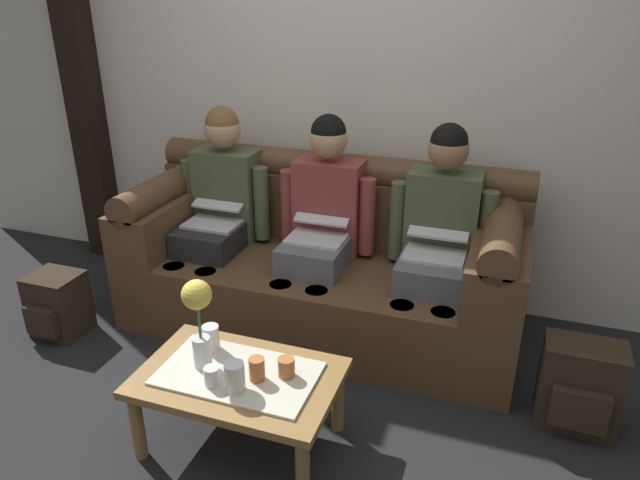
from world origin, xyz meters
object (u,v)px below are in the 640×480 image
object	(u,v)px
cup_far_left	(286,367)
backpack_right	(579,387)
person_left	(220,205)
flower_vase	(198,313)
cup_near_right	(212,376)
cup_far_center	(211,338)
coffee_table	(239,384)
person_middle	(323,218)
cup_far_right	(235,377)
person_right	(439,233)
backpack_left	(58,305)
couch	(323,264)
cup_near_left	(257,369)

from	to	relation	value
cup_far_left	backpack_right	distance (m)	1.32
person_left	flower_vase	world-z (taller)	person_left
flower_vase	cup_near_right	world-z (taller)	flower_vase
flower_vase	cup_far_center	size ratio (longest dim) A/B	3.50
coffee_table	flower_vase	world-z (taller)	flower_vase
person_left	person_middle	world-z (taller)	same
person_middle	cup_far_right	bearing A→B (deg)	-87.92
person_right	cup_near_right	world-z (taller)	person_right
cup_far_right	cup_far_left	bearing A→B (deg)	44.47
person_left	cup_far_right	distance (m)	1.39
cup_far_right	backpack_right	world-z (taller)	cup_far_right
person_right	cup_far_left	xyz separation A→B (m)	(-0.44, -1.03, -0.24)
cup_far_center	backpack_right	size ratio (longest dim) A/B	0.27
cup_far_right	backpack_right	size ratio (longest dim) A/B	0.30
person_left	backpack_left	size ratio (longest dim) A/B	3.34
cup_near_right	cup_far_right	xyz separation A→B (m)	(0.10, -0.00, 0.02)
coffee_table	cup_near_right	xyz separation A→B (m)	(-0.06, -0.10, 0.10)
person_right	backpack_left	xyz separation A→B (m)	(-2.03, -0.63, -0.48)
cup_near_right	cup_far_left	world-z (taller)	cup_far_left
person_middle	couch	bearing A→B (deg)	90.00
cup_far_left	backpack_right	bearing A→B (deg)	25.26
cup_near_right	cup_far_right	distance (m)	0.11
person_right	flower_vase	bearing A→B (deg)	-126.58
person_right	backpack_left	size ratio (longest dim) A/B	3.34
flower_vase	cup_far_center	distance (m)	0.24
couch	cup_far_right	bearing A→B (deg)	-87.92
couch	person_left	xyz separation A→B (m)	(-0.64, -0.00, 0.29)
flower_vase	backpack_right	world-z (taller)	flower_vase
cup_near_right	couch	bearing A→B (deg)	87.03
couch	backpack_left	size ratio (longest dim) A/B	6.04
cup_far_right	person_right	bearing A→B (deg)	63.13
couch	person_left	world-z (taller)	person_left
cup_near_right	cup_far_center	distance (m)	0.25
couch	cup_far_left	world-z (taller)	couch
coffee_table	person_right	bearing A→B (deg)	59.17
person_left	cup_far_left	size ratio (longest dim) A/B	14.66
backpack_right	person_right	bearing A→B (deg)	147.14
coffee_table	cup_near_right	distance (m)	0.16
person_left	cup_far_center	xyz separation A→B (m)	(0.46, -0.96, -0.23)
person_middle	flower_vase	world-z (taller)	person_middle
couch	cup_near_right	xyz separation A→B (m)	(-0.06, -1.19, 0.04)
cup_far_center	person_right	bearing A→B (deg)	49.21
person_right	backpack_left	world-z (taller)	person_right
cup_far_center	cup_far_left	bearing A→B (deg)	-10.04
cup_far_left	cup_near_left	bearing A→B (deg)	-149.93
person_right	cup_far_center	xyz separation A→B (m)	(-0.83, -0.96, -0.23)
person_right	cup_far_left	bearing A→B (deg)	-113.29
cup_far_center	coffee_table	bearing A→B (deg)	-31.72
person_right	flower_vase	distance (m)	1.35
backpack_right	backpack_left	xyz separation A→B (m)	(-2.76, -0.15, -0.03)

